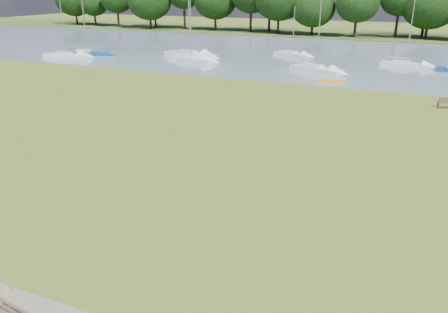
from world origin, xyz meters
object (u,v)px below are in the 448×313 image
at_px(riverbank_bench, 447,103).
at_px(sailboat_0, 189,53).
at_px(sailboat_6, 87,52).
at_px(sailboat_9, 292,53).
at_px(sailboat_1, 191,57).
at_px(sailboat_5, 66,54).
at_px(kayak, 331,81).
at_px(sailboat_3, 405,63).
at_px(sailboat_4, 316,68).

bearing_deg(riverbank_bench, sailboat_0, 136.35).
distance_m(sailboat_6, sailboat_9, 28.50).
relative_size(sailboat_1, sailboat_5, 1.13).
height_order(kayak, sailboat_3, sailboat_3).
bearing_deg(sailboat_0, sailboat_1, -43.64).
bearing_deg(kayak, riverbank_bench, -35.66).
height_order(riverbank_bench, sailboat_4, sailboat_4).
bearing_deg(sailboat_4, sailboat_3, 61.45).
bearing_deg(kayak, sailboat_4, 114.06).
relative_size(kayak, sailboat_6, 0.37).
bearing_deg(sailboat_1, kayak, -4.04).
relative_size(sailboat_5, sailboat_6, 1.01).
relative_size(sailboat_3, sailboat_5, 1.02).
xyz_separation_m(sailboat_5, sailboat_9, (27.68, 13.44, -0.05)).
distance_m(riverbank_bench, kayak, 12.01).
distance_m(sailboat_5, sailboat_9, 30.77).
height_order(kayak, sailboat_9, sailboat_9).
bearing_deg(sailboat_1, riverbank_bench, -8.88).
distance_m(sailboat_1, sailboat_9, 14.28).
height_order(sailboat_5, sailboat_9, sailboat_5).
height_order(sailboat_3, sailboat_4, sailboat_4).
distance_m(sailboat_3, sailboat_6, 41.82).
xyz_separation_m(sailboat_0, sailboat_4, (18.21, -4.30, -0.02)).
height_order(kayak, sailboat_5, sailboat_5).
height_order(sailboat_3, sailboat_5, sailboat_3).
xyz_separation_m(riverbank_bench, sailboat_9, (-18.50, 22.03, -0.01)).
height_order(sailboat_4, sailboat_9, sailboat_4).
distance_m(sailboat_0, sailboat_6, 14.47).
relative_size(sailboat_1, sailboat_9, 1.31).
distance_m(riverbank_bench, sailboat_3, 19.38).
bearing_deg(sailboat_9, sailboat_6, -136.16).
distance_m(riverbank_bench, sailboat_1, 32.09).
bearing_deg(kayak, sailboat_6, 167.76).
distance_m(sailboat_4, sailboat_9, 11.97).
relative_size(sailboat_3, sailboat_9, 1.19).
bearing_deg(sailboat_5, sailboat_6, 55.26).
bearing_deg(sailboat_4, sailboat_1, -163.08).
xyz_separation_m(sailboat_1, sailboat_6, (-15.53, -1.42, 0.03)).
relative_size(sailboat_6, sailboat_9, 1.15).
distance_m(sailboat_0, sailboat_1, 3.38).
bearing_deg(sailboat_1, sailboat_0, 135.46).
relative_size(kayak, sailboat_5, 0.37).
bearing_deg(sailboat_0, sailboat_9, 42.06).
xyz_separation_m(sailboat_1, sailboat_5, (-16.76, -4.24, -0.00)).
bearing_deg(sailboat_1, sailboat_6, -160.07).
bearing_deg(sailboat_9, sailboat_4, -40.32).
height_order(sailboat_4, sailboat_6, sailboat_4).
bearing_deg(sailboat_5, kayak, -14.86).
relative_size(sailboat_3, sailboat_6, 1.03).
distance_m(sailboat_0, sailboat_3, 27.52).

